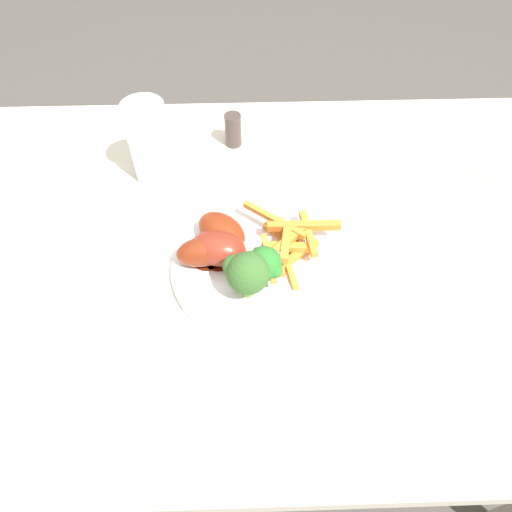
{
  "coord_description": "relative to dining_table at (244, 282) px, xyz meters",
  "views": [
    {
      "loc": [
        0.01,
        -0.45,
        1.3
      ],
      "look_at": [
        0.02,
        -0.05,
        0.76
      ],
      "focal_mm": 33.16,
      "sensor_mm": 36.0,
      "label": 1
    }
  ],
  "objects": [
    {
      "name": "chicken_drumstick_extra",
      "position": [
        -0.03,
        0.0,
        0.14
      ],
      "size": [
        0.11,
        0.11,
        0.04
      ],
      "color": "#591A0B",
      "rests_on": "dinner_plate"
    },
    {
      "name": "napkin",
      "position": [
        -0.29,
        0.11,
        0.11
      ],
      "size": [
        0.19,
        0.16,
        0.0
      ],
      "primitive_type": "cube",
      "rotation": [
        0.0,
        0.0,
        0.13
      ],
      "color": "white",
      "rests_on": "dining_table"
    },
    {
      "name": "carrot_fries_pile",
      "position": [
        0.07,
        -0.02,
        0.13
      ],
      "size": [
        0.14,
        0.15,
        0.03
      ],
      "color": "orange",
      "rests_on": "dinner_plate"
    },
    {
      "name": "fork",
      "position": [
        0.42,
        0.14,
        0.11
      ],
      "size": [
        0.13,
        0.16,
        0.0
      ],
      "primitive_type": "cube",
      "rotation": [
        0.0,
        0.0,
        2.25
      ],
      "color": "silver",
      "rests_on": "dining_table"
    },
    {
      "name": "chicken_drumstick_near",
      "position": [
        -0.03,
        -0.03,
        0.14
      ],
      "size": [
        0.14,
        0.07,
        0.05
      ],
      "color": "#5D1910",
      "rests_on": "dinner_plate"
    },
    {
      "name": "water_glass",
      "position": [
        -0.15,
        0.16,
        0.17
      ],
      "size": [
        0.07,
        0.07,
        0.14
      ],
      "primitive_type": "cylinder",
      "color": "silver",
      "rests_on": "dining_table"
    },
    {
      "name": "chicken_drumstick_far",
      "position": [
        -0.05,
        -0.04,
        0.14
      ],
      "size": [
        0.13,
        0.06,
        0.04
      ],
      "color": "#54180B",
      "rests_on": "dinner_plate"
    },
    {
      "name": "ground_plane",
      "position": [
        0.0,
        0.0,
        -0.63
      ],
      "size": [
        6.0,
        6.0,
        0.0
      ],
      "primitive_type": "plane",
      "color": "#4C4742"
    },
    {
      "name": "broccoli_floret_middle",
      "position": [
        0.01,
        -0.09,
        0.16
      ],
      "size": [
        0.06,
        0.06,
        0.08
      ],
      "color": "#77A849",
      "rests_on": "dinner_plate"
    },
    {
      "name": "pepper_shaker",
      "position": [
        -0.01,
        0.24,
        0.13
      ],
      "size": [
        0.03,
        0.03,
        0.06
      ],
      "primitive_type": "cylinder",
      "color": "#423833",
      "rests_on": "dining_table"
    },
    {
      "name": "broccoli_floret_front",
      "position": [
        0.03,
        -0.07,
        0.15
      ],
      "size": [
        0.05,
        0.05,
        0.06
      ],
      "color": "#789F4B",
      "rests_on": "dinner_plate"
    },
    {
      "name": "dining_table",
      "position": [
        0.0,
        0.0,
        0.0
      ],
      "size": [
        1.27,
        0.72,
        0.73
      ],
      "color": "silver",
      "rests_on": "ground_plane"
    },
    {
      "name": "dinner_plate",
      "position": [
        0.02,
        -0.05,
        0.11
      ],
      "size": [
        0.25,
        0.25,
        0.01
      ],
      "primitive_type": "cylinder",
      "color": "white",
      "rests_on": "dining_table"
    }
  ]
}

